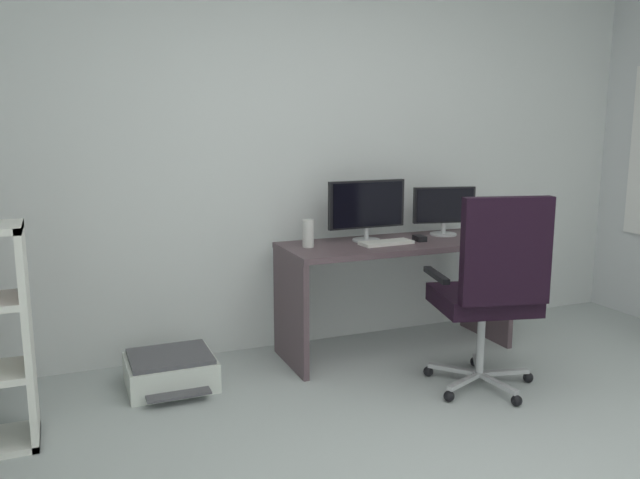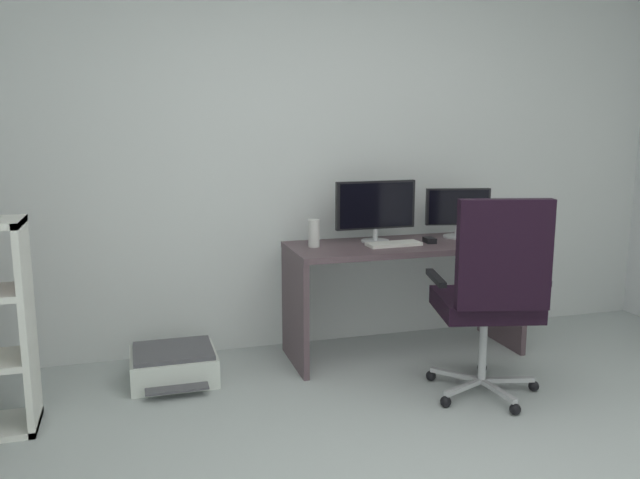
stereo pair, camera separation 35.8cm
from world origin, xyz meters
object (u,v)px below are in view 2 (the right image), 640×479
desk (404,272)px  printer (174,365)px  computer_mouse (430,240)px  office_chair (492,290)px  monitor_main (376,207)px  desktop_speaker (314,233)px  monitor_secondary (458,210)px  keyboard (394,244)px

desk → printer: 1.53m
computer_mouse → office_chair: bearing=-86.4°
monitor_main → printer: (-1.30, -0.14, -0.86)m
desk → office_chair: 0.82m
desktop_speaker → printer: (-0.88, -0.09, -0.72)m
printer → desk: bearing=1.6°
desk → monitor_secondary: (0.41, 0.09, 0.38)m
monitor_secondary → desktop_speaker: (-1.00, -0.05, -0.10)m
monitor_main → desktop_speaker: size_ratio=3.12×
computer_mouse → office_chair: office_chair is taller
monitor_main → monitor_secondary: 0.58m
monitor_main → monitor_secondary: size_ratio=1.25×
desk → desktop_speaker: desktop_speaker is taller
office_chair → monitor_secondary: bearing=73.1°
monitor_secondary → desktop_speaker: bearing=-177.3°
monitor_secondary → office_chair: 0.99m
keyboard → office_chair: size_ratio=0.30×
monitor_main → printer: 1.56m
monitor_main → desktop_speaker: 0.45m
computer_mouse → printer: bearing=-175.2°
monitor_secondary → keyboard: monitor_secondary is taller
monitor_main → office_chair: bearing=-71.0°
monitor_main → keyboard: size_ratio=1.56×
office_chair → printer: size_ratio=2.21×
desk → computer_mouse: 0.26m
monitor_secondary → printer: monitor_secondary is taller
keyboard → office_chair: 0.80m
monitor_main → office_chair: monitor_main is taller
keyboard → office_chair: (0.24, -0.75, -0.12)m
keyboard → computer_mouse: size_ratio=3.40×
desk → office_chair: office_chair is taller
keyboard → office_chair: office_chair is taller
office_chair → monitor_main: bearing=109.0°
monitor_main → keyboard: bearing=-66.0°
keyboard → printer: size_ratio=0.67×
keyboard → computer_mouse: computer_mouse is taller
keyboard → monitor_main: bearing=110.5°
monitor_main → desktop_speaker: (-0.42, -0.05, -0.14)m
monitor_main → office_chair: (0.31, -0.90, -0.34)m
desktop_speaker → office_chair: size_ratio=0.15×
monitor_secondary → computer_mouse: 0.34m
desk → computer_mouse: size_ratio=14.84×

